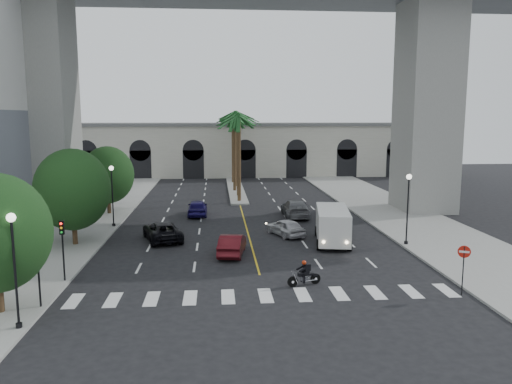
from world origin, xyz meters
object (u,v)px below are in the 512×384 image
object	(u,v)px
car_a	(286,227)
car_c	(162,231)
car_d	(295,208)
do_not_enter_sign	(464,259)
motorcycle_rider	(305,274)
car_e	(197,208)
lamp_post_left_far	(112,191)
car_b	(232,244)
cargo_van	(333,224)
traffic_signal_far	(62,240)
lamp_post_left_near	(14,261)
lamp_post_right	(408,203)
traffic_signal_near	(38,260)

from	to	relation	value
car_a	car_c	size ratio (longest dim) A/B	0.78
car_d	do_not_enter_sign	world-z (taller)	do_not_enter_sign
motorcycle_rider	car_e	xyz separation A→B (m)	(-6.79, 20.79, 0.11)
lamp_post_left_far	car_b	xyz separation A→B (m)	(9.90, -9.32, -2.49)
car_c	cargo_van	bearing A→B (deg)	154.97
traffic_signal_far	cargo_van	size ratio (longest dim) A/B	0.57
lamp_post_left_far	car_c	bearing A→B (deg)	-46.07
motorcycle_rider	car_d	world-z (taller)	car_d
lamp_post_left_far	do_not_enter_sign	size ratio (longest dim) A/B	1.97
cargo_van	lamp_post_left_near	bearing A→B (deg)	-131.31
car_b	do_not_enter_sign	bearing A→B (deg)	152.30
lamp_post_right	motorcycle_rider	world-z (taller)	lamp_post_right
car_c	car_e	size ratio (longest dim) A/B	1.15
lamp_post_left_far	lamp_post_right	xyz separation A→B (m)	(22.80, -8.00, 0.00)
lamp_post_right	traffic_signal_near	distance (m)	25.02
car_e	cargo_van	bearing A→B (deg)	131.82
motorcycle_rider	car_d	xyz separation A→B (m)	(2.53, 19.42, 0.16)
cargo_van	do_not_enter_sign	world-z (taller)	do_not_enter_sign
lamp_post_right	car_c	size ratio (longest dim) A/B	1.02
do_not_enter_sign	traffic_signal_near	bearing A→B (deg)	-156.09
car_b	car_e	xyz separation A→B (m)	(-2.88, 14.09, 0.04)
traffic_signal_far	motorcycle_rider	world-z (taller)	traffic_signal_far
car_d	car_c	bearing A→B (deg)	35.93
traffic_signal_far	car_c	xyz separation A→B (m)	(4.56, 9.67, -1.78)
lamp_post_right	traffic_signal_near	size ratio (longest dim) A/B	1.47
lamp_post_right	car_d	world-z (taller)	lamp_post_right
lamp_post_right	car_c	distance (m)	18.59
lamp_post_left_near	car_c	world-z (taller)	lamp_post_left_near
car_e	car_a	bearing A→B (deg)	129.15
lamp_post_right	cargo_van	xyz separation A→B (m)	(-5.26, 1.22, -1.77)
traffic_signal_near	car_c	bearing A→B (deg)	71.56
traffic_signal_far	car_d	bearing A→B (deg)	47.79
do_not_enter_sign	car_a	bearing A→B (deg)	141.26
car_b	car_c	bearing A→B (deg)	-31.62
car_c	do_not_enter_sign	distance (m)	21.87
do_not_enter_sign	lamp_post_left_far	bearing A→B (deg)	163.43
car_e	do_not_enter_sign	size ratio (longest dim) A/B	1.68
traffic_signal_near	car_b	size ratio (longest dim) A/B	0.82
lamp_post_right	car_e	xyz separation A→B (m)	(-15.78, 12.78, -2.45)
traffic_signal_far	cargo_van	world-z (taller)	traffic_signal_far
car_a	car_d	bearing A→B (deg)	-127.39
traffic_signal_near	car_d	bearing A→B (deg)	53.45
motorcycle_rider	cargo_van	xyz separation A→B (m)	(3.73, 9.23, 0.79)
traffic_signal_near	lamp_post_left_far	bearing A→B (deg)	90.31
traffic_signal_far	car_e	distance (m)	20.55
car_a	car_c	world-z (taller)	car_c
car_d	cargo_van	size ratio (longest dim) A/B	0.88
car_c	car_d	world-z (taller)	car_d
car_b	cargo_van	size ratio (longest dim) A/B	0.69
lamp_post_left_far	car_a	bearing A→B (deg)	-15.90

